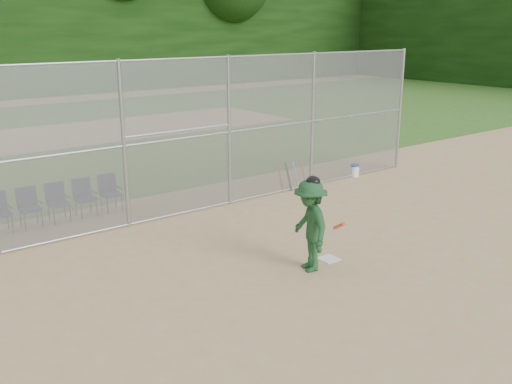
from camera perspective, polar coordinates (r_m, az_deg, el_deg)
ground at (r=11.49m, az=7.64°, el=-8.08°), size 100.00×100.00×0.00m
grass_strip at (r=26.83m, az=-20.55°, el=5.17°), size 100.00×100.00×0.00m
dirt_patch_far at (r=26.83m, az=-20.55°, el=5.17°), size 24.00×24.00×0.00m
backstop_fence at (r=14.67m, az=-5.95°, el=5.83°), size 16.09×0.09×4.00m
treeline at (r=28.35m, az=-22.95°, el=16.68°), size 81.00×60.00×11.00m
home_plate at (r=12.14m, az=7.27°, el=-6.64°), size 0.38×0.38×0.02m
batter_at_plate at (r=11.28m, az=5.42°, el=-3.33°), size 1.17×1.43×1.94m
water_cooler at (r=18.79m, az=9.83°, el=2.15°), size 0.31×0.31×0.39m
spare_bats at (r=17.06m, az=3.62°, el=1.66°), size 0.96×0.39×0.83m
chair_2 at (r=14.66m, az=-24.25°, el=-1.98°), size 0.54×0.52×0.96m
chair_3 at (r=14.81m, az=-21.66°, el=-1.50°), size 0.54×0.52×0.96m
chair_4 at (r=14.99m, az=-19.14°, el=-1.03°), size 0.54×0.52×0.96m
chair_5 at (r=15.20m, az=-16.68°, el=-0.58°), size 0.54×0.52×0.96m
chair_6 at (r=15.44m, az=-14.30°, el=-0.13°), size 0.54×0.52×0.96m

